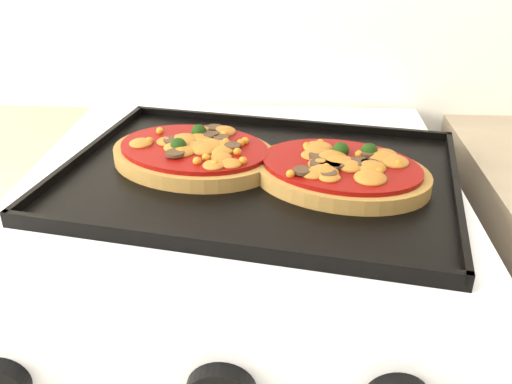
# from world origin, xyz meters

# --- Properties ---
(control_panel) EXTENTS (0.60, 0.02, 0.09)m
(control_panel) POSITION_xyz_m (-0.04, 1.39, 0.85)
(control_panel) COLOR white
(control_panel) RESTS_ON stove
(baking_tray) EXTENTS (0.57, 0.46, 0.02)m
(baking_tray) POSITION_xyz_m (-0.02, 1.69, 0.92)
(baking_tray) COLOR black
(baking_tray) RESTS_ON stove
(pizza_left) EXTENTS (0.28, 0.24, 0.03)m
(pizza_left) POSITION_xyz_m (-0.11, 1.72, 0.94)
(pizza_left) COLOR #A37338
(pizza_left) RESTS_ON baking_tray
(pizza_right) EXTENTS (0.28, 0.24, 0.03)m
(pizza_right) POSITION_xyz_m (0.09, 1.67, 0.94)
(pizza_right) COLOR #A37338
(pizza_right) RESTS_ON baking_tray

